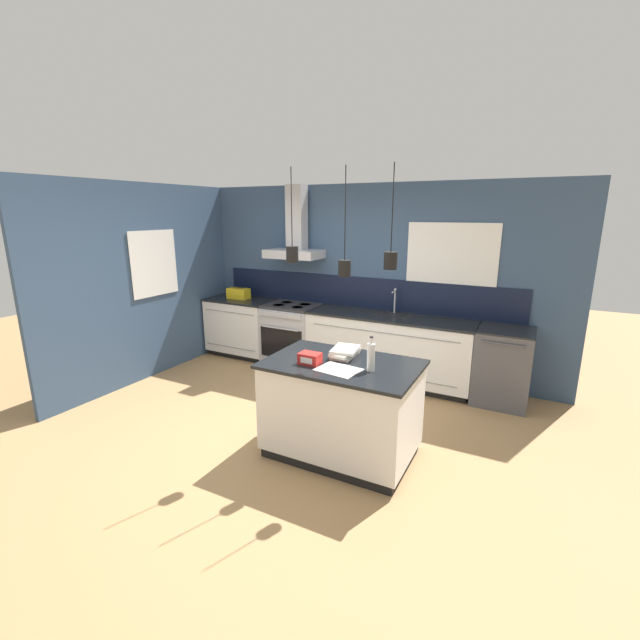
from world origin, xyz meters
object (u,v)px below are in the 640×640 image
object	(u,v)px
dishwasher	(503,366)
yellow_toolbox	(239,293)
book_stack	(345,352)
red_supply_box	(310,358)
bottle_on_island	(371,357)
oven_range	(292,334)

from	to	relation	value
dishwasher	yellow_toolbox	distance (m)	3.91
book_stack	yellow_toolbox	xyz separation A→B (m)	(-2.62, 1.76, 0.04)
dishwasher	red_supply_box	xyz separation A→B (m)	(-1.46, -2.07, 0.50)
yellow_toolbox	bottle_on_island	bearing A→B (deg)	-33.84
dishwasher	red_supply_box	bearing A→B (deg)	-125.18
bottle_on_island	yellow_toolbox	xyz separation A→B (m)	(-2.96, 1.98, -0.05)
bottle_on_island	red_supply_box	world-z (taller)	bottle_on_island
oven_range	yellow_toolbox	world-z (taller)	yellow_toolbox
book_stack	red_supply_box	distance (m)	0.38
oven_range	red_supply_box	world-z (taller)	red_supply_box
oven_range	book_stack	bearing A→B (deg)	-46.78
oven_range	bottle_on_island	bearing A→B (deg)	-44.89
dishwasher	bottle_on_island	distance (m)	2.26
oven_range	dishwasher	bearing A→B (deg)	0.08
bottle_on_island	book_stack	size ratio (longest dim) A/B	0.89
dishwasher	yellow_toolbox	world-z (taller)	yellow_toolbox
dishwasher	book_stack	world-z (taller)	book_stack
book_stack	yellow_toolbox	distance (m)	3.15
dishwasher	red_supply_box	distance (m)	2.59
book_stack	red_supply_box	bearing A→B (deg)	-122.23
bottle_on_island	red_supply_box	xyz separation A→B (m)	(-0.54, -0.09, -0.08)
oven_range	red_supply_box	size ratio (longest dim) A/B	4.78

